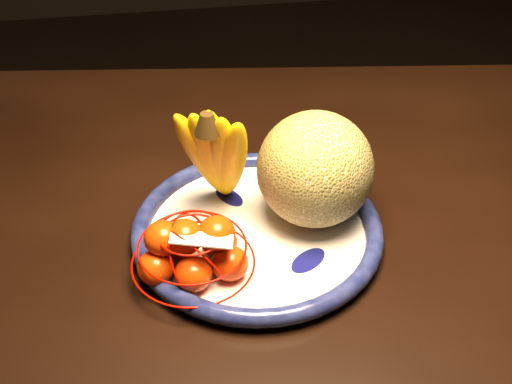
{
  "coord_description": "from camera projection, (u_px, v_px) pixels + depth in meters",
  "views": [
    {
      "loc": [
        0.0,
        -0.82,
        1.36
      ],
      "look_at": [
        0.11,
        -0.13,
        0.81
      ],
      "focal_mm": 50.0,
      "sensor_mm": 36.0,
      "label": 1
    }
  ],
  "objects": [
    {
      "name": "mandarin_bag",
      "position": [
        193.0,
        250.0,
        0.84
      ],
      "size": [
        0.18,
        0.18,
        0.09
      ],
      "rotation": [
        0.0,
        0.0,
        -0.21
      ],
      "color": "#F33608",
      "rests_on": "fruit_bowl"
    },
    {
      "name": "price_tag",
      "position": [
        202.0,
        239.0,
        0.81
      ],
      "size": [
        0.08,
        0.04,
        0.01
      ],
      "primitive_type": "cube",
      "rotation": [
        -0.14,
        0.1,
        -0.17
      ],
      "color": "white",
      "rests_on": "mandarin_bag"
    },
    {
      "name": "dining_table",
      "position": [
        116.0,
        277.0,
        0.98
      ],
      "size": [
        1.58,
        1.07,
        0.74
      ],
      "rotation": [
        0.0,
        0.0,
        -0.13
      ],
      "color": "black",
      "rests_on": "ground"
    },
    {
      "name": "cantaloupe",
      "position": [
        315.0,
        169.0,
        0.9
      ],
      "size": [
        0.15,
        0.15,
        0.15
      ],
      "primitive_type": "sphere",
      "color": "olive",
      "rests_on": "fruit_bowl"
    },
    {
      "name": "fruit_bowl",
      "position": [
        257.0,
        231.0,
        0.91
      ],
      "size": [
        0.32,
        0.32,
        0.03
      ],
      "rotation": [
        0.0,
        0.0,
        0.04
      ],
      "color": "white",
      "rests_on": "dining_table"
    },
    {
      "name": "banana_bunch",
      "position": [
        217.0,
        152.0,
        0.9
      ],
      "size": [
        0.11,
        0.12,
        0.18
      ],
      "rotation": [
        0.0,
        0.0,
        -0.4
      ],
      "color": "yellow",
      "rests_on": "fruit_bowl"
    }
  ]
}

